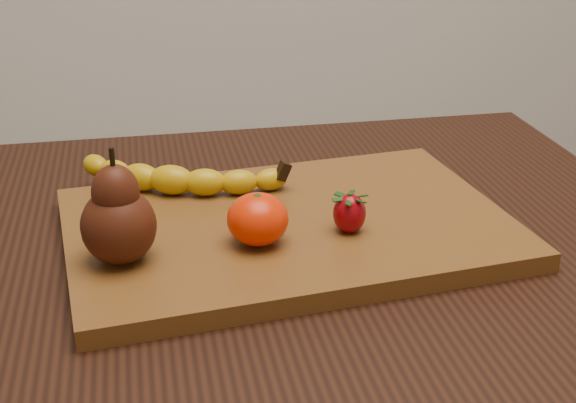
{
  "coord_description": "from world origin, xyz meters",
  "views": [
    {
      "loc": [
        -0.06,
        -0.73,
        1.14
      ],
      "look_at": [
        0.08,
        0.0,
        0.8
      ],
      "focal_mm": 50.0,
      "sensor_mm": 36.0,
      "label": 1
    }
  ],
  "objects": [
    {
      "name": "table",
      "position": [
        0.0,
        0.0,
        0.66
      ],
      "size": [
        1.0,
        0.7,
        0.76
      ],
      "color": "black",
      "rests_on": "ground"
    },
    {
      "name": "cutting_board",
      "position": [
        0.08,
        0.0,
        0.77
      ],
      "size": [
        0.48,
        0.35,
        0.02
      ],
      "primitive_type": "cube",
      "rotation": [
        0.0,
        0.0,
        0.11
      ],
      "color": "brown",
      "rests_on": "table"
    },
    {
      "name": "banana",
      "position": [
        -0.03,
        0.09,
        0.8
      ],
      "size": [
        0.21,
        0.13,
        0.03
      ],
      "primitive_type": null,
      "rotation": [
        0.0,
        0.0,
        -0.4
      ],
      "color": "#D4AA09",
      "rests_on": "cutting_board"
    },
    {
      "name": "pear",
      "position": [
        -0.09,
        -0.05,
        0.83
      ],
      "size": [
        0.07,
        0.07,
        0.11
      ],
      "primitive_type": null,
      "rotation": [
        0.0,
        0.0,
        -0.06
      ],
      "color": "#43190A",
      "rests_on": "cutting_board"
    },
    {
      "name": "mandarin",
      "position": [
        0.05,
        -0.04,
        0.81
      ],
      "size": [
        0.07,
        0.07,
        0.05
      ],
      "primitive_type": "ellipsoid",
      "rotation": [
        0.0,
        0.0,
        -0.25
      ],
      "color": "#F32A02",
      "rests_on": "cutting_board"
    },
    {
      "name": "strawberry",
      "position": [
        0.14,
        -0.04,
        0.8
      ],
      "size": [
        0.04,
        0.04,
        0.04
      ],
      "primitive_type": null,
      "rotation": [
        0.0,
        0.0,
        0.14
      ],
      "color": "#8E030B",
      "rests_on": "cutting_board"
    }
  ]
}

